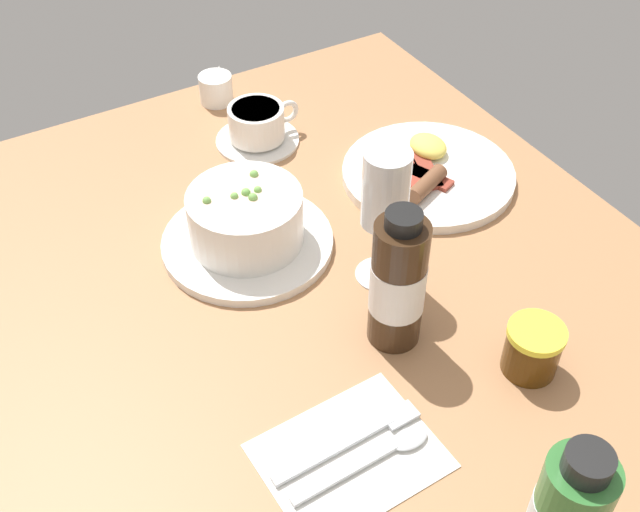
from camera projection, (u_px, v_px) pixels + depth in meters
ground_plane at (339, 325)px, 92.67cm from camera, size 110.00×84.00×3.00cm
porridge_bowl at (246, 222)px, 97.77cm from camera, size 21.61×21.61×8.76cm
cutlery_setting at (354, 453)px, 78.00cm from camera, size 14.14×17.54×0.90cm
coffee_cup at (257, 126)px, 115.27cm from camera, size 12.29×13.03×5.73cm
creamer_jug at (216, 88)px, 123.57cm from camera, size 5.89×5.56×5.15cm
wine_glass at (385, 195)px, 88.15cm from camera, size 6.01×6.01×18.10cm
jam_jar at (533, 349)px, 84.06cm from camera, size 6.23×6.23×6.08cm
sauce_bottle_brown at (398, 283)px, 84.00cm from camera, size 6.04×6.04×17.83cm
breakfast_plate at (428, 172)px, 110.10cm from camera, size 23.94×23.94×3.70cm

